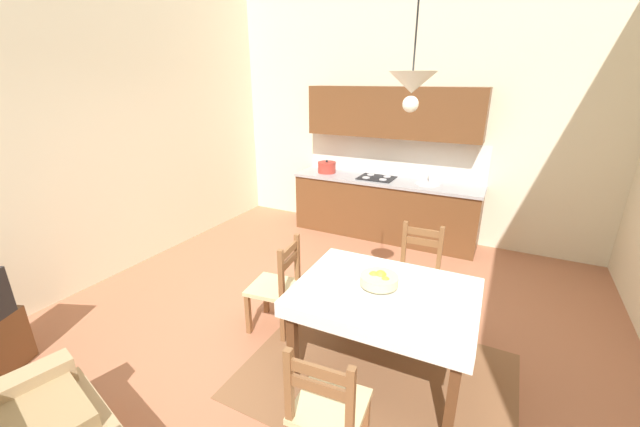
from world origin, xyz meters
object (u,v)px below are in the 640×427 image
object	(u,v)px
dining_chair_tv_side	(277,287)
pendant_lamp	(412,84)
dining_table	(384,303)
dining_chair_kitchen_side	(417,274)
dining_chair_camera_side	(328,410)
fruit_bowl	(379,280)
kitchen_cabinetry	(386,182)

from	to	relation	value
dining_chair_tv_side	pendant_lamp	size ratio (longest dim) A/B	1.16
dining_table	dining_chair_kitchen_side	bearing A→B (deg)	86.96
dining_chair_camera_side	fruit_bowl	world-z (taller)	dining_chair_camera_side
fruit_bowl	dining_chair_tv_side	bearing A→B (deg)	176.82
dining_table	dining_chair_kitchen_side	xyz separation A→B (m)	(0.05, 0.95, -0.19)
dining_chair_kitchen_side	kitchen_cabinetry	bearing A→B (deg)	117.22
dining_table	pendant_lamp	bearing A→B (deg)	72.88
kitchen_cabinetry	pendant_lamp	distance (m)	3.13
dining_table	dining_chair_camera_side	bearing A→B (deg)	-91.80
dining_table	dining_chair_tv_side	bearing A→B (deg)	175.46
pendant_lamp	dining_table	bearing A→B (deg)	-107.12
dining_table	dining_chair_camera_side	size ratio (longest dim) A/B	1.52
kitchen_cabinetry	dining_chair_kitchen_side	xyz separation A→B (m)	(0.94, -1.83, -0.41)
dining_chair_camera_side	kitchen_cabinetry	bearing A→B (deg)	103.00
pendant_lamp	dining_chair_tv_side	bearing A→B (deg)	-176.75
fruit_bowl	pendant_lamp	xyz separation A→B (m)	(0.11, 0.12, 1.45)
dining_table	dining_chair_tv_side	distance (m)	1.09
dining_table	dining_chair_tv_side	size ratio (longest dim) A/B	1.52
dining_chair_camera_side	fruit_bowl	xyz separation A→B (m)	(-0.03, 0.98, 0.37)
dining_chair_camera_side	dining_chair_tv_side	bearing A→B (deg)	135.07
kitchen_cabinetry	fruit_bowl	distance (m)	2.87
dining_chair_kitchen_side	pendant_lamp	distance (m)	1.99
dining_table	dining_chair_camera_side	xyz separation A→B (m)	(-0.03, -0.95, -0.19)
dining_table	fruit_bowl	xyz separation A→B (m)	(-0.06, 0.03, 0.18)
dining_chair_kitchen_side	fruit_bowl	size ratio (longest dim) A/B	3.10
kitchen_cabinetry	dining_chair_tv_side	bearing A→B (deg)	-93.83
dining_chair_kitchen_side	dining_chair_camera_side	bearing A→B (deg)	-92.42
kitchen_cabinetry	dining_chair_tv_side	xyz separation A→B (m)	(-0.18, -2.69, -0.41)
pendant_lamp	dining_chair_kitchen_side	bearing A→B (deg)	89.68
dining_chair_tv_side	fruit_bowl	world-z (taller)	dining_chair_tv_side
dining_chair_kitchen_side	fruit_bowl	xyz separation A→B (m)	(-0.11, -0.92, 0.37)
dining_table	dining_chair_tv_side	xyz separation A→B (m)	(-1.07, 0.09, -0.19)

